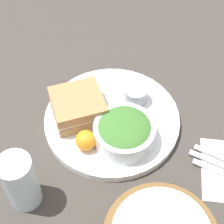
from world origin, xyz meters
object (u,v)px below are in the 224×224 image
at_px(sandwich, 78,106).
at_px(dressing_cup, 136,95).
at_px(plate, 112,120).
at_px(salad_bowl, 124,131).
at_px(drink_glass, 20,182).

xyz_separation_m(sandwich, dressing_cup, (-0.13, -0.06, -0.01)).
relative_size(plate, salad_bowl, 2.34).
height_order(salad_bowl, dressing_cup, salad_bowl).
distance_m(dressing_cup, drink_glass, 0.33).
distance_m(plate, dressing_cup, 0.08).
bearing_deg(plate, salad_bowl, 120.43).
bearing_deg(plate, dressing_cup, -130.45).
bearing_deg(sandwich, plate, 179.42).
xyz_separation_m(dressing_cup, drink_glass, (0.20, 0.27, 0.03)).
bearing_deg(dressing_cup, salad_bowl, 82.27).
distance_m(sandwich, dressing_cup, 0.14).
relative_size(sandwich, salad_bowl, 1.10).
bearing_deg(dressing_cup, drink_glass, 53.30).
bearing_deg(dressing_cup, plate, 49.55).
relative_size(plate, drink_glass, 2.30).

